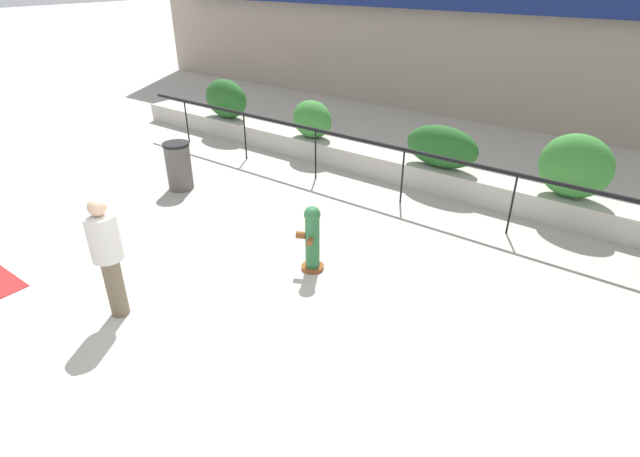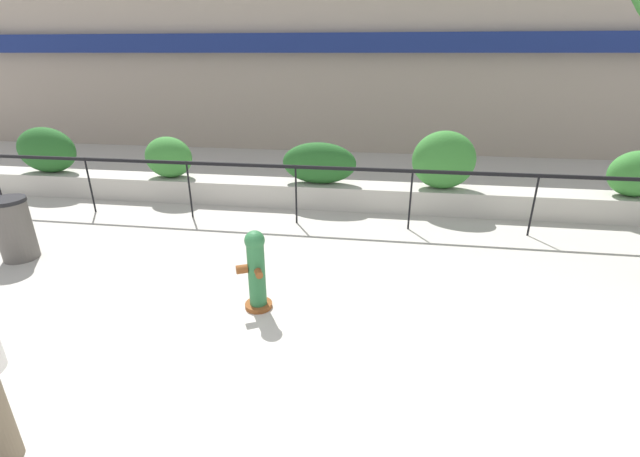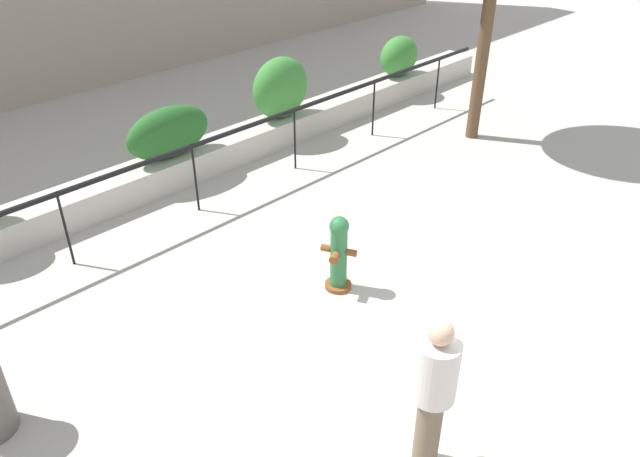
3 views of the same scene
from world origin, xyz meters
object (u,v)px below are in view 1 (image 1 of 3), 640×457
(hedge_bush_2, at_px, (442,147))
(fire_hydrant, at_px, (312,238))
(hedge_bush_0, at_px, (226,99))
(hedge_bush_1, at_px, (312,119))
(trash_bin, at_px, (179,166))
(hedge_bush_3, at_px, (575,166))
(pedestrian, at_px, (107,251))

(hedge_bush_2, relative_size, fire_hydrant, 1.44)
(hedge_bush_0, relative_size, hedge_bush_1, 1.34)
(hedge_bush_0, bearing_deg, hedge_bush_2, 0.00)
(fire_hydrant, bearing_deg, hedge_bush_1, 127.60)
(hedge_bush_1, bearing_deg, hedge_bush_0, 180.00)
(hedge_bush_0, bearing_deg, hedge_bush_1, 0.00)
(hedge_bush_1, xyz_separation_m, trash_bin, (-1.03, -3.26, -0.44))
(hedge_bush_1, distance_m, trash_bin, 3.45)
(hedge_bush_0, relative_size, hedge_bush_2, 0.90)
(hedge_bush_2, height_order, hedge_bush_3, hedge_bush_3)
(trash_bin, bearing_deg, pedestrian, -50.17)
(hedge_bush_3, relative_size, trash_bin, 1.24)
(hedge_bush_3, distance_m, fire_hydrant, 4.96)
(pedestrian, distance_m, trash_bin, 4.36)
(hedge_bush_2, relative_size, hedge_bush_3, 1.25)
(pedestrian, bearing_deg, hedge_bush_0, 125.58)
(hedge_bush_3, relative_size, pedestrian, 0.72)
(hedge_bush_0, height_order, fire_hydrant, hedge_bush_0)
(hedge_bush_0, bearing_deg, fire_hydrant, -33.85)
(trash_bin, bearing_deg, hedge_bush_2, 36.62)
(hedge_bush_3, bearing_deg, fire_hydrant, -123.53)
(hedge_bush_3, bearing_deg, hedge_bush_2, 180.00)
(fire_hydrant, bearing_deg, hedge_bush_3, 56.47)
(fire_hydrant, distance_m, trash_bin, 4.28)
(pedestrian, bearing_deg, trash_bin, 129.83)
(hedge_bush_2, bearing_deg, trash_bin, -143.38)
(trash_bin, bearing_deg, hedge_bush_3, 25.24)
(hedge_bush_0, distance_m, trash_bin, 3.83)
(hedge_bush_0, relative_size, pedestrian, 0.81)
(hedge_bush_0, relative_size, trash_bin, 1.39)
(hedge_bush_2, distance_m, fire_hydrant, 4.14)
(hedge_bush_0, xyz_separation_m, hedge_bush_1, (2.97, 0.00, -0.07))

